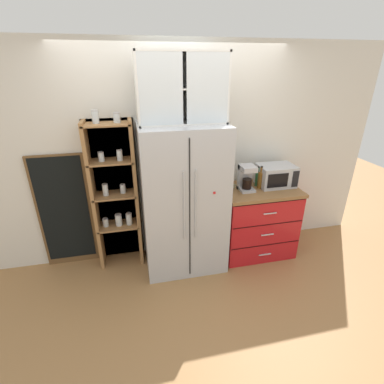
# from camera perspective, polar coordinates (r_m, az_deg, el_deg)

# --- Properties ---
(ground_plane) EXTENTS (10.83, 10.83, 0.00)m
(ground_plane) POSITION_cam_1_polar(r_m,az_deg,el_deg) (3.71, -1.49, -13.80)
(ground_plane) COLOR #9E7042
(wall_back_cream) EXTENTS (5.12, 0.10, 2.55)m
(wall_back_cream) POSITION_cam_1_polar(r_m,az_deg,el_deg) (3.47, -3.03, 7.25)
(wall_back_cream) COLOR silver
(wall_back_cream) RESTS_ON ground
(refrigerator) EXTENTS (0.93, 0.69, 1.73)m
(refrigerator) POSITION_cam_1_polar(r_m,az_deg,el_deg) (3.27, -1.71, -1.55)
(refrigerator) COLOR #B7BABF
(refrigerator) RESTS_ON ground
(pantry_shelf_column) EXTENTS (0.55, 0.32, 1.87)m
(pantry_shelf_column) POSITION_cam_1_polar(r_m,az_deg,el_deg) (3.44, -15.18, -0.06)
(pantry_shelf_column) COLOR brown
(pantry_shelf_column) RESTS_ON ground
(counter_cabinet) EXTENTS (0.94, 0.64, 0.91)m
(counter_cabinet) POSITION_cam_1_polar(r_m,az_deg,el_deg) (3.76, 12.83, -5.55)
(counter_cabinet) COLOR red
(counter_cabinet) RESTS_ON ground
(microwave) EXTENTS (0.44, 0.33, 0.26)m
(microwave) POSITION_cam_1_polar(r_m,az_deg,el_deg) (3.66, 16.50, 3.21)
(microwave) COLOR #B7BABF
(microwave) RESTS_ON counter_cabinet
(coffee_maker) EXTENTS (0.17, 0.20, 0.31)m
(coffee_maker) POSITION_cam_1_polar(r_m,az_deg,el_deg) (3.44, 10.83, 2.90)
(coffee_maker) COLOR #B7B7BC
(coffee_maker) RESTS_ON counter_cabinet
(mug_sage) EXTENTS (0.12, 0.09, 0.08)m
(mug_sage) POSITION_cam_1_polar(r_m,az_deg,el_deg) (3.44, 7.60, 1.09)
(mug_sage) COLOR #8CA37F
(mug_sage) RESTS_ON counter_cabinet
(bottle_green) EXTENTS (0.07, 0.07, 0.25)m
(bottle_green) POSITION_cam_1_polar(r_m,az_deg,el_deg) (3.59, 13.11, 2.85)
(bottle_green) COLOR #285B33
(bottle_green) RESTS_ON counter_cabinet
(bottle_amber) EXTENTS (0.07, 0.07, 0.28)m
(bottle_amber) POSITION_cam_1_polar(r_m,az_deg,el_deg) (3.53, 13.61, 2.66)
(bottle_amber) COLOR brown
(bottle_amber) RESTS_ON counter_cabinet
(upper_cabinet) EXTENTS (0.90, 0.32, 0.68)m
(upper_cabinet) POSITION_cam_1_polar(r_m,az_deg,el_deg) (3.00, -2.20, 20.09)
(upper_cabinet) COLOR silver
(upper_cabinet) RESTS_ON refrigerator
(chalkboard_menu) EXTENTS (0.60, 0.04, 1.40)m
(chalkboard_menu) POSITION_cam_1_polar(r_m,az_deg,el_deg) (3.66, -24.16, -3.67)
(chalkboard_menu) COLOR brown
(chalkboard_menu) RESTS_ON ground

